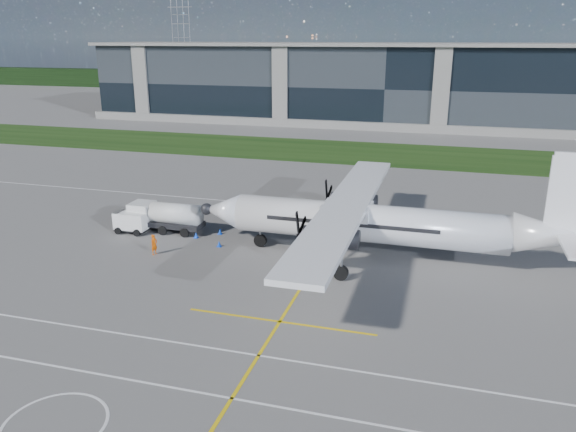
{
  "coord_description": "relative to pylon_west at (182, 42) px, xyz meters",
  "views": [
    {
      "loc": [
        12.05,
        -35.52,
        16.72
      ],
      "look_at": [
        0.46,
        4.62,
        3.35
      ],
      "focal_mm": 35.0,
      "sensor_mm": 36.0,
      "label": 1
    }
  ],
  "objects": [
    {
      "name": "fuel_tanker_truck",
      "position": [
        67.8,
        -142.64,
        -13.67
      ],
      "size": [
        7.09,
        2.3,
        2.66
      ],
      "primitive_type": null,
      "color": "silver",
      "rests_on": "ground"
    },
    {
      "name": "baggage_tug",
      "position": [
        65.49,
        -143.76,
        -14.07
      ],
      "size": [
        3.11,
        1.87,
        1.87
      ],
      "primitive_type": null,
      "color": "white",
      "rests_on": "ground"
    },
    {
      "name": "safety_cone_fwd",
      "position": [
        71.59,
        -143.56,
        -14.75
      ],
      "size": [
        0.36,
        0.36,
        0.5
      ],
      "primitive_type": "cone",
      "color": "blue",
      "rests_on": "ground"
    },
    {
      "name": "safety_cone_nose_port",
      "position": [
        74.37,
        -144.99,
        -14.75
      ],
      "size": [
        0.36,
        0.36,
        0.5
      ],
      "primitive_type": "cone",
      "color": "blue",
      "rests_on": "ground"
    },
    {
      "name": "terminal_building",
      "position": [
        80.0,
        -70.0,
        -7.5
      ],
      "size": [
        120.0,
        20.0,
        15.0
      ],
      "primitive_type": "cube",
      "color": "black",
      "rests_on": "ground"
    },
    {
      "name": "ground",
      "position": [
        80.0,
        -110.0,
        -15.0
      ],
      "size": [
        400.0,
        400.0,
        0.0
      ],
      "primitive_type": "plane",
      "color": "slate",
      "rests_on": "ground"
    },
    {
      "name": "grass_strip",
      "position": [
        80.0,
        -102.0,
        -14.98
      ],
      "size": [
        400.0,
        18.0,
        0.04
      ],
      "primitive_type": "cube",
      "color": "black",
      "rests_on": "ground"
    },
    {
      "name": "safety_cone_stbdwing",
      "position": [
        84.14,
        -128.91,
        -14.75
      ],
      "size": [
        0.36,
        0.36,
        0.5
      ],
      "primitive_type": "cone",
      "color": "blue",
      "rests_on": "ground"
    },
    {
      "name": "safety_cone_nose_stbd",
      "position": [
        73.22,
        -142.06,
        -14.75
      ],
      "size": [
        0.36,
        0.36,
        0.5
      ],
      "primitive_type": "cone",
      "color": "blue",
      "rests_on": "ground"
    },
    {
      "name": "yellow_taxiway_centerline",
      "position": [
        83.0,
        -140.0,
        -14.99
      ],
      "size": [
        0.2,
        70.0,
        0.01
      ],
      "primitive_type": "cube",
      "color": "yellow",
      "rests_on": "ground"
    },
    {
      "name": "tree_line",
      "position": [
        80.0,
        -10.0,
        -12.0
      ],
      "size": [
        400.0,
        6.0,
        6.0
      ],
      "primitive_type": "cube",
      "color": "black",
      "rests_on": "ground"
    },
    {
      "name": "turboprop_aircraft",
      "position": [
        87.62,
        -144.0,
        -10.35
      ],
      "size": [
        29.87,
        30.98,
        9.29
      ],
      "primitive_type": null,
      "color": "white",
      "rests_on": "ground"
    },
    {
      "name": "pylon_west",
      "position": [
        0.0,
        0.0,
        0.0
      ],
      "size": [
        9.0,
        4.6,
        30.0
      ],
      "primitive_type": null,
      "color": "gray",
      "rests_on": "ground"
    },
    {
      "name": "white_lane_line",
      "position": [
        80.0,
        -164.0,
        -14.99
      ],
      "size": [
        90.0,
        0.15,
        0.01
      ],
      "primitive_type": "cube",
      "color": "white",
      "rests_on": "ground"
    },
    {
      "name": "ground_crew_person",
      "position": [
        70.05,
        -148.04,
        -14.04
      ],
      "size": [
        0.76,
        0.91,
        1.92
      ],
      "primitive_type": "imported",
      "rotation": [
        0.0,
        0.0,
        1.28
      ],
      "color": "#F25907",
      "rests_on": "ground"
    }
  ]
}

